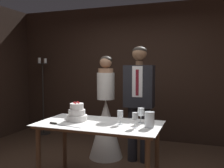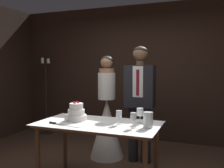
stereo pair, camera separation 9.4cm
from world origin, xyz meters
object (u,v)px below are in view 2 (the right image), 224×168
object	(u,v)px
cake_knife	(58,124)
wine_glass_middle	(119,114)
candle_stand	(46,99)
wine_glass_near	(133,117)
cake_table	(98,130)
groom	(140,96)
wine_glass_far	(140,112)
hurricane_candle	(148,120)
tiered_cake	(76,113)
bride	(107,121)

from	to	relation	value
cake_knife	wine_glass_middle	bearing A→B (deg)	31.20
cake_knife	candle_stand	distance (m)	2.65
wine_glass_near	candle_stand	world-z (taller)	candle_stand
cake_table	groom	size ratio (longest dim) A/B	0.84
wine_glass_near	wine_glass_far	size ratio (longest dim) A/B	0.93
cake_table	hurricane_candle	size ratio (longest dim) A/B	8.50
tiered_cake	hurricane_candle	world-z (taller)	tiered_cake
bride	groom	distance (m)	0.69
wine_glass_near	hurricane_candle	world-z (taller)	hurricane_candle
cake_knife	groom	xyz separation A→B (m)	(0.68, 1.19, 0.22)
cake_table	wine_glass_far	world-z (taller)	wine_glass_far
wine_glass_near	bride	xyz separation A→B (m)	(-0.74, 1.03, -0.31)
hurricane_candle	cake_knife	bearing A→B (deg)	-166.97
cake_table	candle_stand	size ratio (longest dim) A/B	0.90
wine_glass_near	groom	bearing A→B (deg)	100.79
cake_table	wine_glass_far	size ratio (longest dim) A/B	8.08
tiered_cake	wine_glass_middle	size ratio (longest dim) A/B	1.56
tiered_cake	bride	bearing A→B (deg)	87.08
cake_knife	cake_table	bearing A→B (deg)	40.97
cake_knife	hurricane_candle	size ratio (longest dim) A/B	2.57
wine_glass_middle	candle_stand	distance (m)	2.95
tiered_cake	groom	size ratio (longest dim) A/B	0.15
bride	groom	xyz separation A→B (m)	(0.54, -0.00, 0.42)
groom	candle_stand	distance (m)	2.51
wine_glass_far	hurricane_candle	xyz separation A→B (m)	(0.14, -0.17, -0.05)
groom	wine_glass_near	bearing A→B (deg)	-79.21
cake_table	candle_stand	distance (m)	2.75
cake_knife	tiered_cake	bearing A→B (deg)	82.95
candle_stand	cake_knife	bearing A→B (deg)	-51.23
cake_knife	hurricane_candle	world-z (taller)	hurricane_candle
cake_knife	wine_glass_middle	distance (m)	0.72
candle_stand	wine_glass_near	bearing A→B (deg)	-36.97
wine_glass_middle	groom	bearing A→B (deg)	89.40
wine_glass_near	candle_stand	xyz separation A→B (m)	(-2.53, 1.90, -0.16)
wine_glass_far	hurricane_candle	distance (m)	0.23
cake_table	tiered_cake	size ratio (longest dim) A/B	5.75
groom	tiered_cake	bearing A→B (deg)	-122.95
tiered_cake	cake_knife	bearing A→B (deg)	-107.03
wine_glass_near	bride	bearing A→B (deg)	125.66
wine_glass_near	wine_glass_middle	xyz separation A→B (m)	(-0.21, 0.10, -0.00)
tiered_cake	candle_stand	distance (m)	2.50
cake_table	candle_stand	bearing A→B (deg)	138.54
cake_knife	wine_glass_near	size ratio (longest dim) A/B	2.62
wine_glass_near	groom	world-z (taller)	groom
hurricane_candle	wine_glass_far	bearing A→B (deg)	128.31
cake_knife	wine_glass_near	bearing A→B (deg)	20.34
groom	candle_stand	bearing A→B (deg)	159.48
wine_glass_middle	groom	size ratio (longest dim) A/B	0.09
bride	hurricane_candle	bearing A→B (deg)	-47.11
groom	wine_glass_far	bearing A→B (deg)	-75.20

